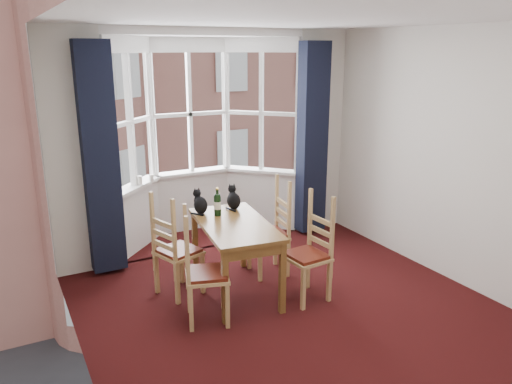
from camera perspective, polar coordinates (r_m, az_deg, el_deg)
floor at (r=5.00m, az=5.80°, el=-14.66°), size 4.50×4.50×0.00m
ceiling at (r=4.31m, az=6.90°, el=19.29°), size 4.50×4.50×0.00m
wall_left at (r=3.75m, az=-19.92°, el=-2.77°), size 0.00×4.50×4.50m
wall_right at (r=5.80m, az=22.94°, el=3.35°), size 0.00×4.50×4.50m
wall_back_pier_left at (r=5.96m, az=-19.89°, el=3.99°), size 0.70×0.12×2.80m
wall_back_pier_right at (r=7.19m, az=7.17°, el=6.75°), size 0.70×0.12×2.80m
bay_window at (r=6.85m, az=-6.76°, el=6.31°), size 2.76×0.94×2.80m
curtain_left at (r=5.83m, az=-17.35°, el=3.47°), size 0.38×0.22×2.60m
curtain_right at (r=6.92m, az=6.45°, el=5.99°), size 0.38×0.22×2.60m
dining_table at (r=5.28m, az=-2.44°, el=-4.68°), size 0.85×1.37×0.79m
chair_left_near at (r=4.83m, az=-6.72°, el=-9.52°), size 0.51×0.52×0.92m
chair_left_far at (r=5.34m, az=-9.62°, el=-7.08°), size 0.51×0.53×0.92m
chair_right_near at (r=5.29m, az=6.55°, el=-7.17°), size 0.43×0.45×0.92m
chair_right_far at (r=5.83m, az=2.24°, el=-4.81°), size 0.45×0.47×0.92m
cat_left at (r=5.55m, az=-6.40°, el=-1.33°), size 0.18×0.23×0.28m
cat_right at (r=5.67m, az=-2.59°, el=-0.84°), size 0.18×0.23×0.29m
wine_bottle at (r=5.44m, az=-4.43°, el=-1.32°), size 0.08×0.08×0.31m
candle_tall at (r=6.55m, az=-13.14°, el=1.31°), size 0.06×0.06×0.11m
candle_short at (r=6.62m, az=-11.86°, el=1.51°), size 0.06×0.06×0.11m
street at (r=36.88m, az=-23.38°, el=1.35°), size 80.00×80.00×0.00m
tenement_building at (r=17.75m, az=-20.50°, el=12.03°), size 18.40×7.80×15.20m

